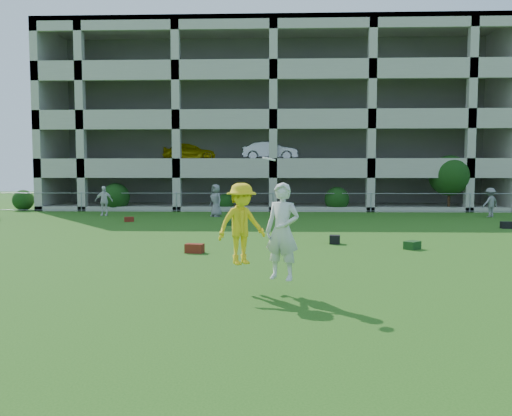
{
  "coord_description": "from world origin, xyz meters",
  "views": [
    {
      "loc": [
        0.02,
        -11.72,
        2.47
      ],
      "look_at": [
        -0.49,
        3.0,
        1.4
      ],
      "focal_mm": 35.0,
      "sensor_mm": 36.0,
      "label": 1
    }
  ],
  "objects_px": {
    "crate_d": "(335,240)",
    "frisbee_contest": "(256,226)",
    "bystander_b": "(104,201)",
    "bystander_c": "(216,200)",
    "parking_garage": "(273,127)",
    "bystander_f": "(490,202)"
  },
  "relations": [
    {
      "from": "bystander_f",
      "to": "frisbee_contest",
      "type": "height_order",
      "value": "frisbee_contest"
    },
    {
      "from": "bystander_c",
      "to": "bystander_b",
      "type": "bearing_deg",
      "value": -138.62
    },
    {
      "from": "crate_d",
      "to": "frisbee_contest",
      "type": "bearing_deg",
      "value": -109.44
    },
    {
      "from": "bystander_b",
      "to": "frisbee_contest",
      "type": "height_order",
      "value": "frisbee_contest"
    },
    {
      "from": "bystander_f",
      "to": "crate_d",
      "type": "height_order",
      "value": "bystander_f"
    },
    {
      "from": "bystander_c",
      "to": "crate_d",
      "type": "distance_m",
      "value": 11.57
    },
    {
      "from": "bystander_b",
      "to": "frisbee_contest",
      "type": "xyz_separation_m",
      "value": [
        9.22,
        -17.63,
        0.52
      ]
    },
    {
      "from": "bystander_b",
      "to": "crate_d",
      "type": "height_order",
      "value": "bystander_b"
    },
    {
      "from": "bystander_f",
      "to": "parking_garage",
      "type": "relative_size",
      "value": 0.05
    },
    {
      "from": "frisbee_contest",
      "to": "parking_garage",
      "type": "height_order",
      "value": "parking_garage"
    },
    {
      "from": "frisbee_contest",
      "to": "parking_garage",
      "type": "xyz_separation_m",
      "value": [
        0.31,
        29.32,
        4.66
      ]
    },
    {
      "from": "bystander_f",
      "to": "crate_d",
      "type": "distance_m",
      "value": 14.39
    },
    {
      "from": "crate_d",
      "to": "parking_garage",
      "type": "xyz_separation_m",
      "value": [
        -2.15,
        22.36,
        5.86
      ]
    },
    {
      "from": "bystander_c",
      "to": "bystander_f",
      "type": "xyz_separation_m",
      "value": [
        15.04,
        0.3,
        -0.09
      ]
    },
    {
      "from": "frisbee_contest",
      "to": "parking_garage",
      "type": "relative_size",
      "value": 0.08
    },
    {
      "from": "bystander_b",
      "to": "bystander_c",
      "type": "height_order",
      "value": "bystander_c"
    },
    {
      "from": "parking_garage",
      "to": "frisbee_contest",
      "type": "bearing_deg",
      "value": -90.61
    },
    {
      "from": "frisbee_contest",
      "to": "bystander_b",
      "type": "bearing_deg",
      "value": 117.59
    },
    {
      "from": "bystander_b",
      "to": "crate_d",
      "type": "distance_m",
      "value": 15.83
    },
    {
      "from": "bystander_c",
      "to": "parking_garage",
      "type": "relative_size",
      "value": 0.06
    },
    {
      "from": "bystander_f",
      "to": "crate_d",
      "type": "relative_size",
      "value": 4.57
    },
    {
      "from": "frisbee_contest",
      "to": "crate_d",
      "type": "bearing_deg",
      "value": 70.56
    }
  ]
}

